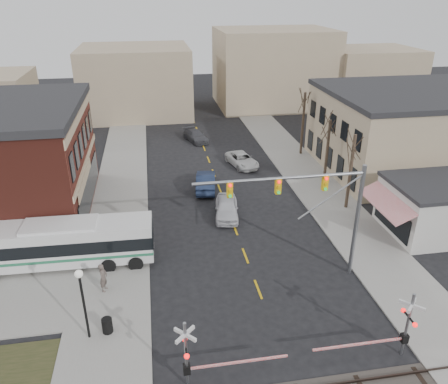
% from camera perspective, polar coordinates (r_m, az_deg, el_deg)
% --- Properties ---
extents(ground, '(160.00, 160.00, 0.00)m').
position_cam_1_polar(ground, '(27.91, 5.49, -15.03)').
color(ground, black).
rests_on(ground, ground).
extents(sidewalk_west, '(5.00, 60.00, 0.12)m').
position_cam_1_polar(sidewalk_west, '(44.37, -13.21, 0.71)').
color(sidewalk_west, gray).
rests_on(sidewalk_west, ground).
extents(sidewalk_east, '(5.00, 60.00, 0.12)m').
position_cam_1_polar(sidewalk_east, '(46.91, 10.56, 2.34)').
color(sidewalk_east, gray).
rests_on(sidewalk_east, ground).
extents(tan_building, '(20.30, 15.30, 8.50)m').
position_cam_1_polar(tan_building, '(51.12, 24.37, 7.42)').
color(tan_building, tan).
rests_on(tan_building, ground).
extents(awning_shop, '(9.74, 6.20, 4.30)m').
position_cam_1_polar(awning_shop, '(38.61, 26.39, -1.77)').
color(awning_shop, beige).
rests_on(awning_shop, ground).
extents(tree_east_a, '(0.28, 0.28, 6.75)m').
position_cam_1_polar(tree_east_a, '(39.22, 16.18, 2.52)').
color(tree_east_a, '#382B21').
rests_on(tree_east_a, sidewalk_east).
extents(tree_east_b, '(0.28, 0.28, 6.30)m').
position_cam_1_polar(tree_east_b, '(44.50, 13.32, 5.24)').
color(tree_east_b, '#382B21').
rests_on(tree_east_b, sidewalk_east).
extents(tree_east_c, '(0.28, 0.28, 7.20)m').
position_cam_1_polar(tree_east_c, '(51.50, 10.26, 8.77)').
color(tree_east_c, '#382B21').
rests_on(tree_east_c, sidewalk_east).
extents(transit_bus, '(12.49, 3.05, 3.20)m').
position_cam_1_polar(transit_bus, '(32.60, -20.29, -6.26)').
color(transit_bus, silver).
rests_on(transit_bus, ground).
extents(traffic_signal_mast, '(10.90, 0.30, 8.00)m').
position_cam_1_polar(traffic_signal_mast, '(28.06, 11.96, -1.12)').
color(traffic_signal_mast, gray).
rests_on(traffic_signal_mast, ground).
extents(rr_crossing_west, '(5.60, 1.36, 4.00)m').
position_cam_1_polar(rr_crossing_west, '(22.42, -3.81, -20.44)').
color(rr_crossing_west, gray).
rests_on(rr_crossing_west, ground).
extents(rr_crossing_east, '(5.60, 1.36, 4.00)m').
position_cam_1_polar(rr_crossing_east, '(25.47, 21.97, -15.97)').
color(rr_crossing_east, gray).
rests_on(rr_crossing_east, ground).
extents(street_lamp, '(0.44, 0.44, 4.52)m').
position_cam_1_polar(street_lamp, '(24.97, -18.10, -12.16)').
color(street_lamp, black).
rests_on(street_lamp, sidewalk_west).
extents(trash_bin, '(0.60, 0.60, 0.91)m').
position_cam_1_polar(trash_bin, '(26.72, -15.00, -16.48)').
color(trash_bin, black).
rests_on(trash_bin, sidewalk_west).
extents(car_a, '(2.63, 5.02, 1.63)m').
position_cam_1_polar(car_a, '(37.43, 0.34, -2.06)').
color(car_a, silver).
rests_on(car_a, ground).
extents(car_b, '(2.53, 5.37, 1.70)m').
position_cam_1_polar(car_b, '(42.44, -2.39, 1.41)').
color(car_b, '#19243F').
rests_on(car_b, ground).
extents(car_c, '(3.42, 5.41, 1.39)m').
position_cam_1_polar(car_c, '(48.20, 2.37, 4.21)').
color(car_c, silver).
rests_on(car_c, ground).
extents(car_d, '(3.33, 5.10, 1.38)m').
position_cam_1_polar(car_d, '(56.35, -3.72, 7.33)').
color(car_d, '#414247').
rests_on(car_d, ground).
extents(pedestrian_near, '(0.66, 0.83, 1.98)m').
position_cam_1_polar(pedestrian_near, '(29.51, -15.49, -10.71)').
color(pedestrian_near, '#594D47').
rests_on(pedestrian_near, sidewalk_west).
extents(pedestrian_far, '(0.98, 1.03, 1.67)m').
position_cam_1_polar(pedestrian_far, '(33.32, -14.89, -6.45)').
color(pedestrian_far, '#2D3750').
rests_on(pedestrian_far, sidewalk_west).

